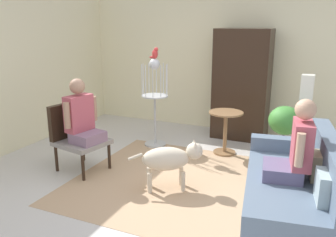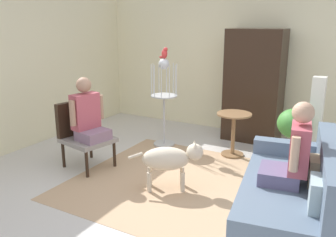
% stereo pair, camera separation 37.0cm
% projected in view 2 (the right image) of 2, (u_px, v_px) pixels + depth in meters
% --- Properties ---
extents(ground_plane, '(6.96, 6.96, 0.00)m').
position_uv_depth(ground_plane, '(180.00, 186.00, 4.52)').
color(ground_plane, beige).
extents(back_wall, '(6.40, 0.12, 2.62)m').
position_uv_depth(back_wall, '(249.00, 62.00, 6.43)').
color(back_wall, beige).
rests_on(back_wall, ground).
extents(left_wall, '(0.12, 5.85, 2.62)m').
position_uv_depth(left_wall, '(29.00, 66.00, 5.82)').
color(left_wall, beige).
rests_on(left_wall, ground).
extents(area_rug, '(2.97, 2.54, 0.01)m').
position_uv_depth(area_rug, '(192.00, 185.00, 4.54)').
color(area_rug, tan).
rests_on(area_rug, ground).
extents(couch, '(1.16, 1.91, 0.88)m').
position_uv_depth(couch, '(293.00, 196.00, 3.62)').
color(couch, slate).
rests_on(couch, ground).
extents(armchair, '(0.74, 0.70, 0.92)m').
position_uv_depth(armchair, '(82.00, 130.00, 5.07)').
color(armchair, black).
rests_on(armchair, ground).
extents(person_on_couch, '(0.51, 0.56, 0.84)m').
position_uv_depth(person_on_couch, '(293.00, 153.00, 3.49)').
color(person_on_couch, slate).
extents(person_on_armchair, '(0.48, 0.54, 0.86)m').
position_uv_depth(person_on_armchair, '(87.00, 115.00, 4.90)').
color(person_on_armchair, gray).
extents(round_end_table, '(0.53, 0.53, 0.68)m').
position_uv_depth(round_end_table, '(233.00, 129.00, 5.45)').
color(round_end_table, olive).
rests_on(round_end_table, ground).
extents(dog, '(0.82, 0.55, 0.62)m').
position_uv_depth(dog, '(170.00, 159.00, 4.35)').
color(dog, beige).
rests_on(dog, ground).
extents(bird_cage_stand, '(0.43, 0.43, 1.45)m').
position_uv_depth(bird_cage_stand, '(164.00, 99.00, 5.82)').
color(bird_cage_stand, silver).
rests_on(bird_cage_stand, ground).
extents(parrot, '(0.17, 0.10, 0.18)m').
position_uv_depth(parrot, '(165.00, 53.00, 5.62)').
color(parrot, red).
rests_on(parrot, bird_cage_stand).
extents(potted_plant, '(0.47, 0.47, 0.83)m').
position_uv_depth(potted_plant, '(294.00, 128.00, 5.07)').
color(potted_plant, beige).
rests_on(potted_plant, ground).
extents(column_lamp, '(0.20, 0.20, 1.27)m').
position_uv_depth(column_lamp, '(315.00, 121.00, 5.16)').
color(column_lamp, '#4C4742').
rests_on(column_lamp, ground).
extents(armoire_cabinet, '(0.93, 0.56, 1.90)m').
position_uv_depth(armoire_cabinet, '(254.00, 86.00, 6.07)').
color(armoire_cabinet, black).
rests_on(armoire_cabinet, ground).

